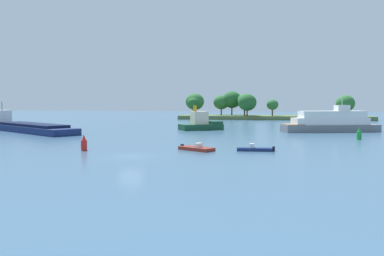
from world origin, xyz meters
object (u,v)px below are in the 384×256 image
object	(u,v)px
small_motorboat	(196,148)
channel_buoy_red	(84,144)
tugboat	(201,124)
fishing_skiff	(255,149)
white_riverboat	(331,123)
channel_buoy_green	(359,134)
cargo_barge	(27,127)

from	to	relation	value
small_motorboat	channel_buoy_red	size ratio (longest dim) A/B	2.43
tugboat	fishing_skiff	xyz separation A→B (m)	(11.50, -33.69, -1.04)
small_motorboat	white_riverboat	bearing A→B (deg)	58.66
fishing_skiff	channel_buoy_red	distance (m)	19.91
small_motorboat	channel_buoy_green	bearing A→B (deg)	38.57
cargo_barge	fishing_skiff	distance (m)	49.40
cargo_barge	fishing_skiff	xyz separation A→B (m)	(43.75, -22.93, -0.71)
channel_buoy_green	cargo_barge	bearing A→B (deg)	174.18
fishing_skiff	channel_buoy_red	size ratio (longest dim) A/B	2.30
cargo_barge	channel_buoy_red	world-z (taller)	cargo_barge
small_motorboat	cargo_barge	bearing A→B (deg)	147.54
tugboat	channel_buoy_red	xyz separation A→B (m)	(-8.16, -36.79, -0.45)
small_motorboat	channel_buoy_green	size ratio (longest dim) A/B	2.43
white_riverboat	channel_buoy_red	world-z (taller)	white_riverboat
channel_buoy_green	small_motorboat	bearing A→B (deg)	-141.43
fishing_skiff	white_riverboat	bearing A→B (deg)	67.52
cargo_barge	small_motorboat	world-z (taller)	cargo_barge
cargo_barge	tugboat	distance (m)	34.00
cargo_barge	small_motorboat	distance (m)	43.84
white_riverboat	channel_buoy_red	size ratio (longest dim) A/B	9.92
cargo_barge	tugboat	world-z (taller)	cargo_barge
channel_buoy_green	tugboat	bearing A→B (deg)	147.86
white_riverboat	fishing_skiff	distance (m)	35.53
cargo_barge	small_motorboat	size ratio (longest dim) A/B	5.91
tugboat	cargo_barge	bearing A→B (deg)	-161.55
white_riverboat	tugboat	size ratio (longest dim) A/B	2.00
white_riverboat	channel_buoy_green	bearing A→B (deg)	-84.17
small_motorboat	fishing_skiff	world-z (taller)	small_motorboat
small_motorboat	white_riverboat	xyz separation A→B (m)	(20.34, 33.40, 1.51)
tugboat	channel_buoy_red	bearing A→B (deg)	-102.50
fishing_skiff	channel_buoy_green	distance (m)	22.75
tugboat	channel_buoy_green	size ratio (longest dim) A/B	4.97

